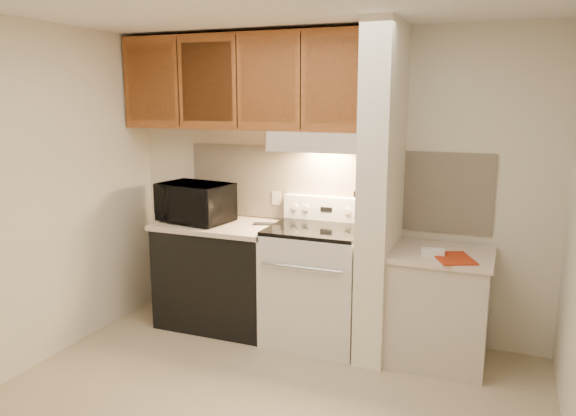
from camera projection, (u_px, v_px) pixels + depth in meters
The scene contains 48 objects.
floor at pixel (257, 411), 3.58m from camera, with size 3.60×3.60×0.00m, color tan.
wall_back at pixel (330, 184), 4.70m from camera, with size 3.60×0.02×2.50m, color beige.
wall_left at pixel (25, 200), 3.99m from camera, with size 0.02×3.00×2.50m, color beige.
backsplash at pixel (330, 186), 4.69m from camera, with size 2.60×0.02×0.63m, color beige.
range_body at pixel (316, 286), 4.54m from camera, with size 0.76×0.65×0.92m, color silver.
oven_window at pixel (303, 294), 4.24m from camera, with size 0.50×0.01×0.30m, color black.
oven_handle at pixel (301, 268), 4.17m from camera, with size 0.02×0.02×0.65m, color silver.
cooktop at pixel (317, 229), 4.45m from camera, with size 0.74×0.64×0.03m, color black.
range_backguard at pixel (328, 209), 4.68m from camera, with size 0.76×0.08×0.20m, color silver.
range_display at pixel (326, 209), 4.65m from camera, with size 0.10×0.01×0.04m, color black.
range_knob_left_outer at pixel (295, 207), 4.75m from camera, with size 0.05×0.05×0.02m, color silver.
range_knob_left_inner at pixel (306, 208), 4.71m from camera, with size 0.05×0.05×0.02m, color silver.
range_knob_right_inner at pixel (347, 211), 4.58m from camera, with size 0.05×0.05×0.02m, color silver.
range_knob_right_outer at pixel (359, 212), 4.54m from camera, with size 0.05×0.05×0.02m, color silver.
dishwasher_front at pixel (221, 276), 4.87m from camera, with size 1.00×0.63×0.87m, color black.
left_countertop at pixel (219, 225), 4.78m from camera, with size 1.04×0.67×0.04m, color beige.
spoon_rest at pixel (266, 224), 4.71m from camera, with size 0.22×0.07×0.01m, color black.
teal_jar at pixel (189, 217), 4.76m from camera, with size 0.09×0.09×0.10m, color #2F685D.
outlet at pixel (277, 198), 4.88m from camera, with size 0.08×0.01×0.12m, color beige.
microwave at pixel (195, 202), 4.81m from camera, with size 0.60×0.41×0.33m, color black.
partition_pillar at pixel (381, 194), 4.20m from camera, with size 0.22×0.70×2.50m, color white.
pillar_trim at pixel (366, 187), 4.23m from camera, with size 0.01×0.70×0.04m, color brown.
knife_strip at pixel (364, 185), 4.18m from camera, with size 0.02×0.42×0.04m, color black.
knife_blade_a at pixel (357, 202), 4.06m from camera, with size 0.01×0.04×0.16m, color silver.
knife_handle_a at pixel (357, 181), 4.03m from camera, with size 0.02×0.02×0.10m, color black.
knife_blade_b at pixel (359, 202), 4.13m from camera, with size 0.01×0.04×0.18m, color silver.
knife_handle_b at pixel (360, 180), 4.11m from camera, with size 0.02×0.02×0.10m, color black.
knife_blade_c at pixel (362, 201), 4.20m from camera, with size 0.01×0.04×0.20m, color silver.
knife_handle_c at pixel (363, 178), 4.18m from camera, with size 0.02×0.02×0.10m, color black.
knife_blade_d at pixel (365, 197), 4.27m from camera, with size 0.01×0.04×0.16m, color silver.
knife_handle_d at pixel (365, 177), 4.25m from camera, with size 0.02×0.02×0.10m, color black.
knife_blade_e at pixel (367, 196), 4.35m from camera, with size 0.01×0.04×0.18m, color silver.
knife_handle_e at pixel (368, 176), 4.32m from camera, with size 0.02×0.02×0.10m, color black.
oven_mitt at pixel (369, 197), 4.41m from camera, with size 0.03×0.10×0.24m, color gray.
right_cab_base at pixel (438, 309), 4.20m from camera, with size 0.70×0.60×0.81m, color beige.
right_countertop at pixel (442, 255), 4.11m from camera, with size 0.74×0.64×0.04m, color beige.
red_folder at pixel (454, 258), 3.93m from camera, with size 0.24×0.33×0.01m, color #A72B0F.
white_box at pixel (433, 252), 4.03m from camera, with size 0.16×0.11×0.04m, color white.
range_hood at pixel (323, 141), 4.43m from camera, with size 0.78×0.44×0.15m, color beige.
hood_lip at pixel (314, 149), 4.24m from camera, with size 0.78×0.04×0.06m, color beige.
upper_cabinets at pixel (246, 82), 4.63m from camera, with size 2.18×0.33×0.77m, color brown.
cab_door_a at pixel (151, 83), 4.78m from camera, with size 0.46×0.01×0.63m, color brown.
cab_gap_a at pixel (178, 82), 4.68m from camera, with size 0.01×0.01×0.73m, color black.
cab_door_b at pixel (207, 82), 4.58m from camera, with size 0.46×0.01×0.63m, color brown.
cab_gap_b at pixel (237, 82), 4.48m from camera, with size 0.01×0.01×0.73m, color black.
cab_door_c at pixel (268, 81), 4.38m from camera, with size 0.46×0.01×0.63m, color brown.
cab_gap_c at pixel (301, 81), 4.28m from camera, with size 0.01×0.01×0.73m, color black.
cab_door_d at pixel (335, 81), 4.19m from camera, with size 0.46×0.01×0.63m, color brown.
Camera 1 is at (1.39, -2.95, 1.97)m, focal length 35.00 mm.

